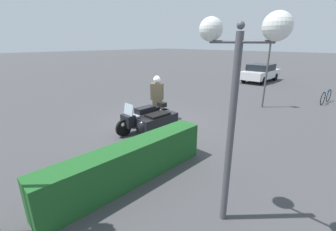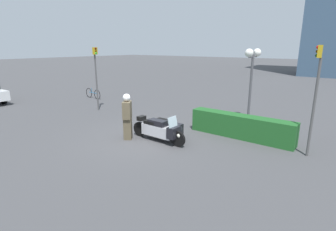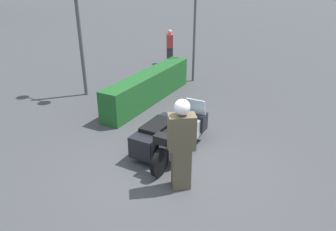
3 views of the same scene
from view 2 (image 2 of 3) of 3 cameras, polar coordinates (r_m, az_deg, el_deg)
The scene contains 8 objects.
ground_plane at distance 11.11m, azimuth -5.72°, elevation -4.89°, with size 160.00×160.00×0.00m, color #424244.
police_motorcycle at distance 10.80m, azimuth -1.05°, elevation -2.86°, with size 2.65×1.14×1.15m.
officer_rider at distance 10.79m, azimuth -8.85°, elevation -0.01°, with size 0.56×0.60×1.90m.
hedge_bush_curbside at distance 11.38m, azimuth 15.54°, elevation -2.32°, with size 4.36×0.64×0.97m, color #1E5623.
twin_lamp_post at distance 13.23m, azimuth 17.90°, elevation 10.69°, with size 0.39×1.43×3.64m.
traffic_light_near at distance 9.95m, azimuth 29.50°, elevation 5.51°, with size 0.22×0.28×3.78m.
traffic_light_far at distance 16.01m, azimuth -15.40°, elevation 9.52°, with size 0.23×0.26×3.68m.
bicycle_parked at distance 20.19m, azimuth -16.00°, elevation 4.60°, with size 1.79×0.16×0.77m.
Camera 2 is at (7.20, -7.60, 3.74)m, focal length 28.00 mm.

